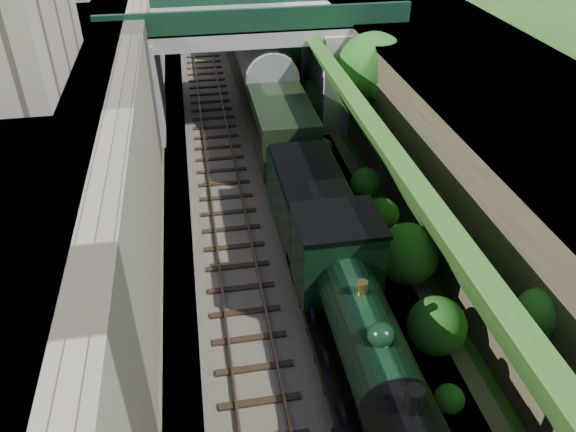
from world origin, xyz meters
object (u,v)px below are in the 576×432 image
(road_bridge, at_px, (260,53))
(locomotive, at_px, (360,331))
(tree, at_px, (374,71))
(tender, at_px, (309,207))

(road_bridge, relative_size, locomotive, 1.56)
(road_bridge, xyz_separation_m, tree, (4.97, -5.49, 0.57))
(road_bridge, relative_size, tender, 2.67)
(road_bridge, height_order, locomotive, road_bridge)
(tender, bearing_deg, locomotive, -90.00)
(road_bridge, height_order, tender, road_bridge)
(locomotive, bearing_deg, road_bridge, 90.73)
(road_bridge, distance_m, tree, 7.43)
(road_bridge, distance_m, tender, 12.83)
(road_bridge, xyz_separation_m, tender, (0.26, -12.59, -2.46))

